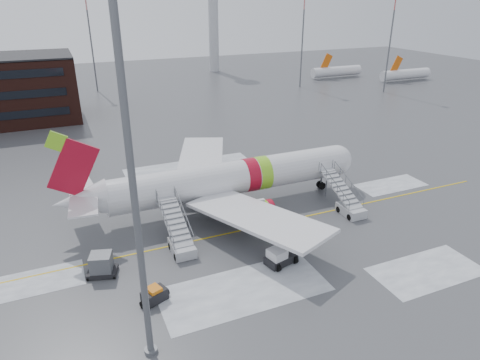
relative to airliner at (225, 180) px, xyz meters
name	(u,v)px	position (x,y,z in m)	size (l,w,h in m)	color
ground	(257,222)	(1.83, -4.72, -3.42)	(260.00, 260.00, 0.00)	#494C4F
airliner	(225,180)	(0.00, 0.00, 0.00)	(35.03, 32.97, 11.18)	silver
airstair_fwd	(347,203)	(12.09, -6.54, -2.35)	(2.05, 7.70, 3.48)	#AFB2B6
airstair_aft	(180,239)	(-7.30, -6.54, -2.35)	(2.05, 7.70, 3.48)	#A4A6AB
pushback_tug	(280,257)	(0.28, -12.60, -2.69)	(3.16, 2.66, 1.65)	black
uld_container	(102,265)	(-14.67, -7.85, -2.48)	(2.88, 2.42, 2.02)	black
baggage_tractor	(155,295)	(-11.29, -13.21, -2.86)	(2.66, 1.77, 1.31)	black
light_mast_near	(129,151)	(-12.75, -18.36, 11.18)	(1.20, 1.20, 28.43)	#595B60
control_tower	(213,8)	(31.83, 90.28, 15.33)	(6.40, 6.40, 30.00)	#B2B5BA
light_mast_far_ne	(303,32)	(43.83, 57.28, 10.42)	(1.20, 1.20, 24.25)	#595B60
light_mast_far_n	(90,34)	(-6.17, 73.28, 10.42)	(1.20, 1.20, 24.25)	#595B60
light_mast_far_e	(391,34)	(59.83, 43.28, 10.42)	(1.20, 1.20, 24.25)	#595B60
distant_aircraft	(358,80)	(64.33, 59.28, -3.42)	(35.00, 18.00, 8.00)	#D8590C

